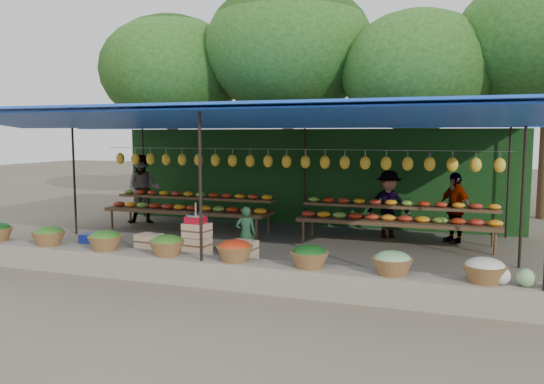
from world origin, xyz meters
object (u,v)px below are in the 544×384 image
(crate_counter, at_px, (196,248))
(blue_crate_back, at_px, (96,242))
(vendor_seated, at_px, (246,234))
(weighing_scale, at_px, (196,218))

(crate_counter, relative_size, blue_crate_back, 4.30)
(crate_counter, bearing_deg, blue_crate_back, 169.08)
(vendor_seated, distance_m, blue_crate_back, 3.33)
(weighing_scale, height_order, blue_crate_back, weighing_scale)
(weighing_scale, xyz_separation_m, blue_crate_back, (-2.56, 0.49, -0.69))
(vendor_seated, bearing_deg, blue_crate_back, -19.33)
(crate_counter, height_order, vendor_seated, vendor_seated)
(crate_counter, xyz_separation_m, vendor_seated, (0.75, 0.54, 0.21))
(weighing_scale, distance_m, vendor_seated, 0.98)
(weighing_scale, relative_size, vendor_seated, 0.36)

